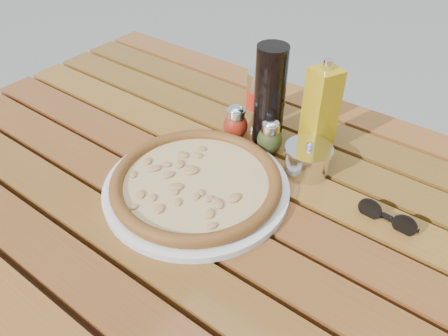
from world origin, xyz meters
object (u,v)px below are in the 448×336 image
Objects in this scene: parmesan_tin at (308,159)px; sunglasses at (387,217)px; pepper_shaker at (236,123)px; oregano_shaker at (270,137)px; dark_bottle at (270,96)px; plate at (197,188)px; olive_oil_cruet at (320,111)px; pizza at (196,181)px; table at (218,212)px; soda_can at (261,96)px.

parmesan_tin is 0.88× the size of sunglasses.
pepper_shaker is 0.09m from oregano_shaker.
pepper_shaker is at bearing 173.49° from sunglasses.
pepper_shaker is 1.00× the size of oregano_shaker.
dark_bottle is at bearing 159.21° from parmesan_tin.
plate is 0.30m from olive_oil_cruet.
pizza is 4.98× the size of oregano_shaker.
table is 17.07× the size of pepper_shaker.
table is 0.11m from pizza.
pizza is (0.00, 0.00, 0.02)m from plate.
olive_oil_cruet is at bearing 151.25° from sunglasses.
olive_oil_cruet is (0.07, 0.07, 0.06)m from oregano_shaker.
plate is 4.39× the size of pepper_shaker.
parmesan_tin is (0.14, 0.18, 0.02)m from plate.
pizza is 0.35m from sunglasses.
pizza reaches higher than plate.
table is 14.46× the size of parmesan_tin.
plate is 3.00× the size of soda_can.
dark_bottle is 0.11m from olive_oil_cruet.
olive_oil_cruet is at bearing 66.70° from table.
dark_bottle is at bearing 86.28° from plate.
sunglasses is at bearing 17.93° from table.
dark_bottle reaches higher than table.
dark_bottle is (-0.03, 0.04, 0.07)m from oregano_shaker.
pizza is at bearing -128.02° from parmesan_tin.
pepper_shaker is 0.10m from dark_bottle.
oregano_shaker is 0.10m from parmesan_tin.
table is 12.69× the size of sunglasses.
dark_bottle is at bearing 92.58° from table.
sunglasses is at bearing -30.80° from olive_oil_cruet.
plate is at bearing -128.02° from parmesan_tin.
soda_can is at bearing 99.04° from pizza.
pizza is at bearing -80.96° from soda_can.
plate is 0.20m from pepper_shaker.
pizza is at bearing -114.66° from olive_oil_cruet.
pepper_shaker reaches higher than plate.
plate is 3.72× the size of parmesan_tin.
sunglasses is at bearing -11.20° from oregano_shaker.
table is 0.30m from soda_can.
pizza is 1.86× the size of dark_bottle.
pizza is 0.30m from olive_oil_cruet.
plate is at bearing -76.83° from pepper_shaker.
plate is (-0.02, -0.04, 0.08)m from table.
table is 0.33m from sunglasses.
sunglasses is (0.31, -0.09, -0.09)m from dark_bottle.
plate is 0.20m from oregano_shaker.
parmesan_tin is (0.02, -0.08, -0.07)m from olive_oil_cruet.
table is 6.36× the size of dark_bottle.
sunglasses is (0.37, -0.06, -0.02)m from pepper_shaker.
pepper_shaker is 0.38m from sunglasses.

